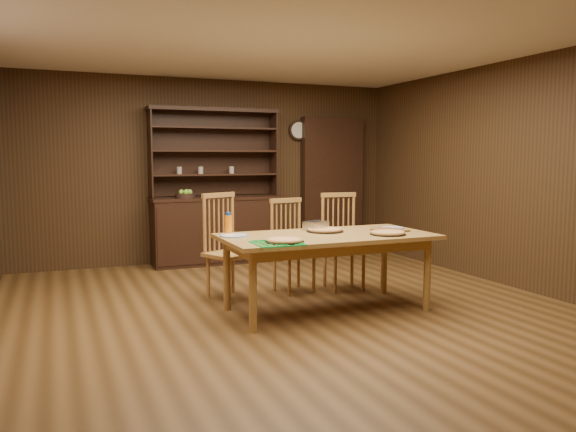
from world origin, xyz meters
name	(u,v)px	position (x,y,z in m)	size (l,w,h in m)	color
floor	(293,311)	(0.00, 0.00, 0.00)	(6.00, 6.00, 0.00)	brown
room_shell	(293,148)	(0.00, 0.00, 1.58)	(6.00, 6.00, 6.00)	silver
china_hutch	(216,221)	(0.00, 2.75, 0.60)	(1.84, 0.52, 2.17)	black
doorway	(332,186)	(1.90, 2.90, 1.05)	(1.00, 0.18, 2.10)	black
wall_clock	(298,130)	(1.35, 2.96, 1.90)	(0.30, 0.05, 0.30)	black
dining_table	(327,242)	(0.32, -0.09, 0.68)	(2.04, 1.02, 0.75)	#A27638
chair_left	(225,242)	(-0.44, 0.81, 0.59)	(0.60, 0.59, 1.12)	#B27F3D
chair_center	(290,242)	(0.31, 0.81, 0.55)	(0.49, 0.47, 1.04)	#B27F3D
chair_right	(341,238)	(0.91, 0.73, 0.58)	(0.48, 0.47, 1.09)	#B27F3D
pizza_left	(285,241)	(-0.25, -0.40, 0.77)	(0.34, 0.34, 0.04)	black
pizza_right	(388,233)	(0.85, -0.33, 0.77)	(0.35, 0.35, 0.04)	black
pizza_center	(325,230)	(0.39, 0.10, 0.77)	(0.37, 0.37, 0.04)	black
cooling_rack	(277,243)	(-0.34, -0.45, 0.76)	(0.38, 0.38, 0.02)	green
plate_left	(234,236)	(-0.56, 0.12, 0.76)	(0.27, 0.27, 0.02)	white
plate_right	(392,228)	(1.15, 0.05, 0.76)	(0.24, 0.24, 0.02)	white
foil_dish	(316,226)	(0.36, 0.25, 0.80)	(0.23, 0.17, 0.09)	silver
juice_bottle	(228,224)	(-0.57, 0.27, 0.85)	(0.07, 0.07, 0.22)	orange
pot_holder_a	(395,230)	(1.06, -0.14, 0.76)	(0.22, 0.22, 0.02)	#AA131B
pot_holder_b	(381,229)	(0.99, 0.01, 0.76)	(0.21, 0.21, 0.02)	#AA131B
fruit_bowl	(185,195)	(-0.45, 2.69, 0.98)	(0.27, 0.27, 0.12)	black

